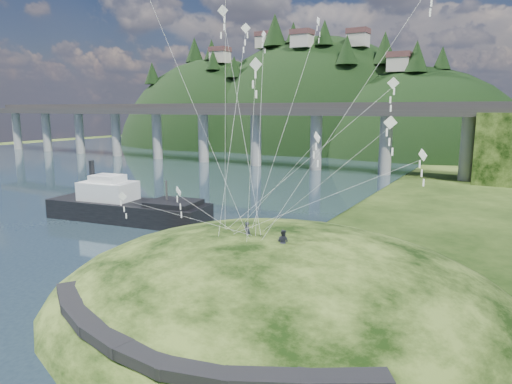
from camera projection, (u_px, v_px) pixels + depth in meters
The scene contains 9 objects.
ground at pixel (173, 288), 35.37m from camera, with size 320.00×320.00×0.00m, color black.
grass_hill at pixel (277, 319), 33.51m from camera, with size 36.00×32.00×13.00m.
footpath at pixel (163, 343), 23.05m from camera, with size 22.29×5.84×0.83m.
bridge at pixel (277, 126), 106.45m from camera, with size 160.00×11.00×15.00m.
far_ridge at pixel (299, 169), 162.47m from camera, with size 153.00×70.00×94.50m.
work_barge at pixel (125, 206), 56.44m from camera, with size 21.42×8.42×7.30m.
wooden_dock at pixel (198, 247), 44.30m from camera, with size 13.58×7.34×0.99m.
kite_flyers at pixel (271, 227), 30.98m from camera, with size 3.91×1.27×1.73m.
kite_swarm at pixel (283, 68), 32.34m from camera, with size 20.14×14.88×21.28m.
Camera 1 is at (21.98, -26.01, 13.75)m, focal length 32.00 mm.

